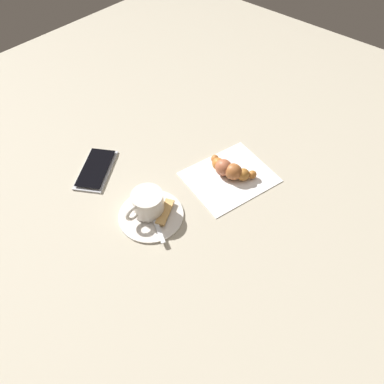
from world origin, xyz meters
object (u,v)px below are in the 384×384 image
(saucer, at_px, (151,215))
(croissant, at_px, (230,169))
(cell_phone, at_px, (96,169))
(teaspoon, at_px, (152,211))
(napkin, at_px, (229,177))
(espresso_cup, at_px, (147,203))
(sugar_packet, at_px, (165,212))

(saucer, height_order, croissant, croissant)
(croissant, height_order, cell_phone, croissant)
(teaspoon, height_order, cell_phone, teaspoon)
(napkin, distance_m, croissant, 0.02)
(saucer, relative_size, croissant, 1.12)
(espresso_cup, height_order, cell_phone, espresso_cup)
(saucer, distance_m, sugar_packet, 0.03)
(espresso_cup, bearing_deg, sugar_packet, 119.75)
(sugar_packet, distance_m, cell_phone, 0.22)
(espresso_cup, bearing_deg, cell_phone, -91.53)
(sugar_packet, xyz_separation_m, cell_phone, (0.01, -0.22, -0.01))
(teaspoon, xyz_separation_m, cell_phone, (-0.00, -0.19, -0.01))
(teaspoon, distance_m, cell_phone, 0.19)
(saucer, distance_m, napkin, 0.21)
(saucer, bearing_deg, espresso_cup, -103.53)
(espresso_cup, xyz_separation_m, napkin, (-0.20, 0.07, -0.03))
(saucer, height_order, sugar_packet, sugar_packet)
(saucer, height_order, teaspoon, teaspoon)
(espresso_cup, bearing_deg, croissant, 162.26)
(sugar_packet, bearing_deg, croissant, -34.47)
(napkin, height_order, cell_phone, cell_phone)
(teaspoon, distance_m, sugar_packet, 0.03)
(napkin, bearing_deg, croissant, -135.09)
(sugar_packet, height_order, croissant, croissant)
(napkin, height_order, croissant, croissant)
(saucer, xyz_separation_m, napkin, (-0.20, 0.06, -0.00))
(croissant, bearing_deg, teaspoon, -15.32)
(sugar_packet, xyz_separation_m, croissant, (-0.18, 0.03, 0.01))
(napkin, relative_size, cell_phone, 1.28)
(espresso_cup, xyz_separation_m, cell_phone, (-0.00, -0.18, -0.03))
(espresso_cup, bearing_deg, saucer, 76.47)
(teaspoon, bearing_deg, croissant, 164.68)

